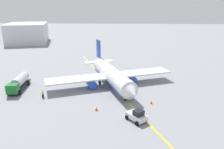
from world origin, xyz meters
TOP-DOWN VIEW (x-y plane):
  - ground_plane at (0.00, 0.00)m, footprint 400.00×400.00m
  - airplane at (-0.44, -0.18)m, footprint 27.93×31.26m
  - fuel_tanker at (3.54, -22.02)m, footprint 10.30×3.75m
  - pushback_tug at (17.04, 5.29)m, footprint 4.08×3.96m
  - refueling_worker at (8.05, -14.63)m, footprint 0.55×0.40m
  - safety_cone_nose at (13.57, -2.18)m, footprint 0.63×0.63m
  - safety_cone_wingtip at (9.87, 8.62)m, footprint 0.57×0.57m
  - distant_hangar at (-65.73, -49.82)m, footprint 29.26×25.43m
  - taxi_line_marking at (0.00, 0.00)m, footprint 66.14×27.17m

SIDE VIEW (x-z plane):
  - ground_plane at x=0.00m, z-range 0.00..0.00m
  - taxi_line_marking at x=0.00m, z-range 0.00..0.01m
  - safety_cone_wingtip at x=9.87m, z-range 0.00..0.64m
  - safety_cone_nose at x=13.57m, z-range 0.00..0.70m
  - refueling_worker at x=8.05m, z-range -0.03..1.68m
  - pushback_tug at x=17.04m, z-range -0.09..2.11m
  - fuel_tanker at x=3.54m, z-range 0.15..3.30m
  - airplane at x=-0.44m, z-range -2.19..7.58m
  - distant_hangar at x=-65.73m, z-range -0.01..10.21m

